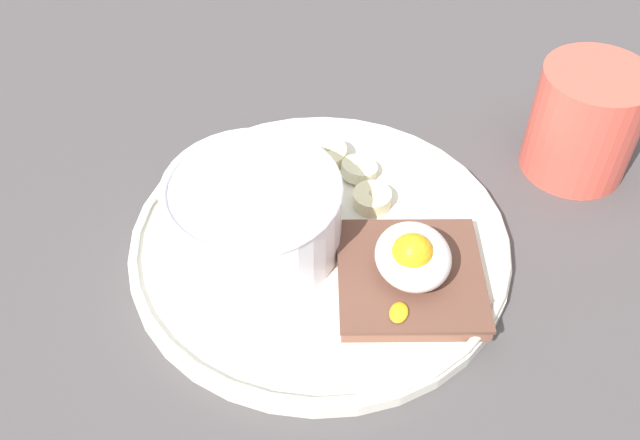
% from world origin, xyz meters
% --- Properties ---
extents(ground_plane, '(1.20, 1.20, 0.02)m').
position_xyz_m(ground_plane, '(0.00, 0.00, 0.01)').
color(ground_plane, '#464243').
rests_on(ground_plane, ground).
extents(plate, '(0.28, 0.28, 0.02)m').
position_xyz_m(plate, '(0.00, 0.00, 0.03)').
color(plate, silver).
rests_on(plate, ground_plane).
extents(oatmeal_bowl, '(0.12, 0.12, 0.06)m').
position_xyz_m(oatmeal_bowl, '(-0.01, -0.05, 0.06)').
color(oatmeal_bowl, white).
rests_on(oatmeal_bowl, plate).
extents(toast_slice, '(0.11, 0.11, 0.01)m').
position_xyz_m(toast_slice, '(0.05, 0.05, 0.04)').
color(toast_slice, brown).
rests_on(toast_slice, plate).
extents(poached_egg, '(0.07, 0.05, 0.04)m').
position_xyz_m(poached_egg, '(0.05, 0.05, 0.06)').
color(poached_egg, white).
rests_on(poached_egg, toast_slice).
extents(banana_slice_front, '(0.04, 0.04, 0.02)m').
position_xyz_m(banana_slice_front, '(-0.08, 0.02, 0.04)').
color(banana_slice_front, beige).
rests_on(banana_slice_front, plate).
extents(banana_slice_left, '(0.04, 0.04, 0.01)m').
position_xyz_m(banana_slice_left, '(-0.03, 0.04, 0.04)').
color(banana_slice_left, beige).
rests_on(banana_slice_left, plate).
extents(banana_slice_back, '(0.04, 0.04, 0.01)m').
position_xyz_m(banana_slice_back, '(-0.06, 0.04, 0.04)').
color(banana_slice_back, '#EFECBE').
rests_on(banana_slice_back, plate).
extents(coffee_mug, '(0.10, 0.10, 0.09)m').
position_xyz_m(coffee_mug, '(-0.06, 0.22, 0.07)').
color(coffee_mug, '#E25343').
rests_on(coffee_mug, ground_plane).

